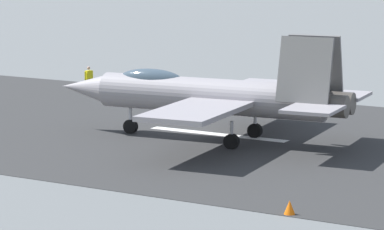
% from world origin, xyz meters
% --- Properties ---
extents(ground_plane, '(400.00, 400.00, 0.00)m').
position_xyz_m(ground_plane, '(0.00, 0.00, 0.00)').
color(ground_plane, slate).
extents(runway_strip, '(240.00, 26.00, 0.02)m').
position_xyz_m(runway_strip, '(-0.02, 0.00, 0.01)').
color(runway_strip, '#313132').
rests_on(runway_strip, ground).
extents(fighter_jet, '(16.56, 14.71, 5.57)m').
position_xyz_m(fighter_jet, '(-0.73, 1.57, 2.38)').
color(fighter_jet, '#979297').
rests_on(fighter_jet, ground).
extents(crew_person, '(0.40, 0.67, 1.74)m').
position_xyz_m(crew_person, '(14.93, -9.40, 0.87)').
color(crew_person, '#1E2338').
rests_on(crew_person, ground).
extents(marker_cone_near, '(0.44, 0.44, 0.55)m').
position_xyz_m(marker_cone_near, '(-10.14, 12.70, 0.28)').
color(marker_cone_near, orange).
rests_on(marker_cone_near, ground).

